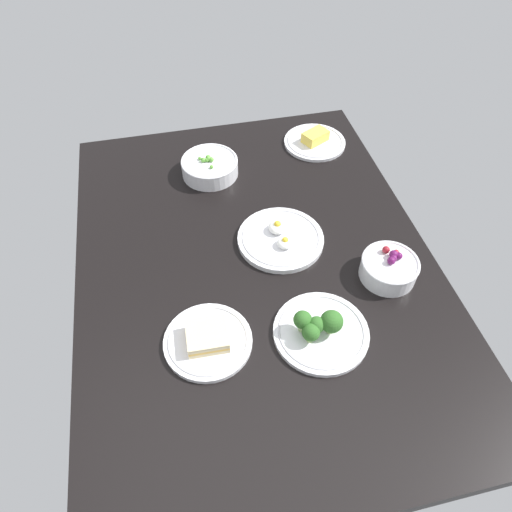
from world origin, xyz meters
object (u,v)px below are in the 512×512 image
object	(u,v)px
plate_broccoli	(320,330)
plate_sandwich	(208,340)
bowl_peas	(210,166)
bowl_berries	(389,268)
plate_eggs	(281,238)
plate_cheese	(315,141)

from	to	relation	value
plate_broccoli	plate_sandwich	xyz separation A→B (cm)	(-3.34, -24.70, -0.71)
bowl_peas	bowl_berries	world-z (taller)	bowl_berries
bowl_berries	bowl_peas	bearing A→B (deg)	-143.09
plate_eggs	plate_sandwich	xyz separation A→B (cm)	(26.19, -23.38, 0.20)
plate_eggs	plate_cheese	xyz separation A→B (cm)	(-39.11, 21.64, -0.05)
plate_eggs	bowl_peas	bearing A→B (deg)	-156.52
plate_sandwich	bowl_berries	bearing A→B (deg)	101.25
plate_eggs	plate_cheese	distance (cm)	44.69
bowl_peas	plate_cheese	bearing A→B (deg)	102.16
plate_eggs	bowl_berries	size ratio (longest dim) A/B	1.62
plate_eggs	bowl_berries	distance (cm)	28.48
plate_eggs	bowl_peas	world-z (taller)	bowl_peas
plate_cheese	plate_sandwich	size ratio (longest dim) A/B	1.00
plate_broccoli	plate_cheese	world-z (taller)	plate_broccoli
plate_eggs	plate_sandwich	size ratio (longest dim) A/B	1.15
plate_cheese	bowl_berries	world-z (taller)	bowl_berries
plate_sandwich	plate_broccoli	bearing A→B (deg)	82.29
plate_broccoli	plate_eggs	bearing A→B (deg)	-177.44
bowl_berries	plate_cheese	bearing A→B (deg)	-178.86
plate_broccoli	plate_cheese	distance (cm)	71.59
plate_sandwich	bowl_berries	world-z (taller)	bowl_berries
plate_eggs	bowl_peas	size ratio (longest dim) A/B	1.34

